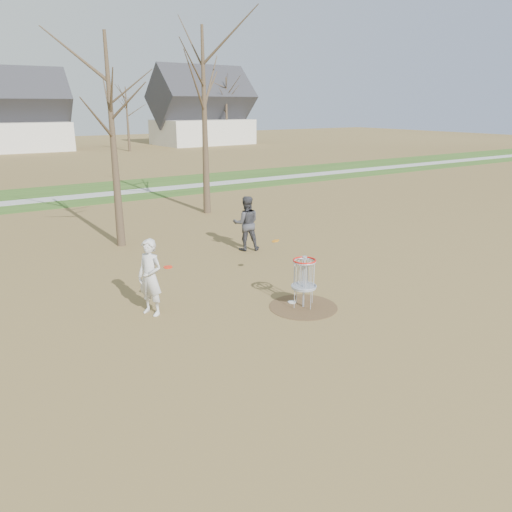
{
  "coord_description": "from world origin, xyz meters",
  "views": [
    {
      "loc": [
        -7.68,
        -9.47,
        5.08
      ],
      "look_at": [
        -0.5,
        1.5,
        1.1
      ],
      "focal_mm": 35.0,
      "sensor_mm": 36.0,
      "label": 1
    }
  ],
  "objects": [
    {
      "name": "green_band",
      "position": [
        0.0,
        21.0,
        0.01
      ],
      "size": [
        160.0,
        8.0,
        0.01
      ],
      "primitive_type": "cube",
      "color": "#2D5119",
      "rests_on": "ground"
    },
    {
      "name": "discs_in_play",
      "position": [
        -1.2,
        1.78,
        1.25
      ],
      "size": [
        3.82,
        0.69,
        0.08
      ],
      "color": "orange",
      "rests_on": "ground"
    },
    {
      "name": "ground",
      "position": [
        0.0,
        0.0,
        0.0
      ],
      "size": [
        160.0,
        160.0,
        0.0
      ],
      "primitive_type": "plane",
      "color": "brown",
      "rests_on": "ground"
    },
    {
      "name": "footpath",
      "position": [
        0.0,
        20.0,
        0.01
      ],
      "size": [
        160.0,
        1.5,
        0.01
      ],
      "primitive_type": "cube",
      "color": "#9E9E99",
      "rests_on": "green_band"
    },
    {
      "name": "player_throwing",
      "position": [
        1.62,
        5.39,
        0.99
      ],
      "size": [
        1.19,
        1.08,
        1.98
      ],
      "primitive_type": "imported",
      "rotation": [
        0.0,
        0.0,
        2.71
      ],
      "color": "#39393F",
      "rests_on": "ground"
    },
    {
      "name": "dirt_circle",
      "position": [
        0.0,
        0.0,
        0.01
      ],
      "size": [
        1.8,
        1.8,
        0.01
      ],
      "primitive_type": "cylinder",
      "color": "#47331E",
      "rests_on": "ground"
    },
    {
      "name": "houses_row",
      "position": [
        4.32,
        52.56,
        3.52
      ],
      "size": [
        56.51,
        10.01,
        7.26
      ],
      "color": "silver",
      "rests_on": "ground"
    },
    {
      "name": "disc_grounded",
      "position": [
        -0.07,
        0.39,
        0.02
      ],
      "size": [
        0.22,
        0.22,
        0.02
      ],
      "primitive_type": "cylinder",
      "color": "silver",
      "rests_on": "dirt_circle"
    },
    {
      "name": "disc_golf_basket",
      "position": [
        0.0,
        0.0,
        0.91
      ],
      "size": [
        0.64,
        0.64,
        1.35
      ],
      "color": "#9EA3AD",
      "rests_on": "ground"
    },
    {
      "name": "bare_trees",
      "position": [
        1.78,
        35.79,
        5.35
      ],
      "size": [
        52.62,
        44.98,
        9.0
      ],
      "color": "#382B1E",
      "rests_on": "ground"
    },
    {
      "name": "player_standing",
      "position": [
        -3.48,
        1.75,
        0.98
      ],
      "size": [
        0.74,
        0.85,
        1.95
      ],
      "primitive_type": "imported",
      "rotation": [
        0.0,
        0.0,
        -1.11
      ],
      "color": "silver",
      "rests_on": "ground"
    }
  ]
}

